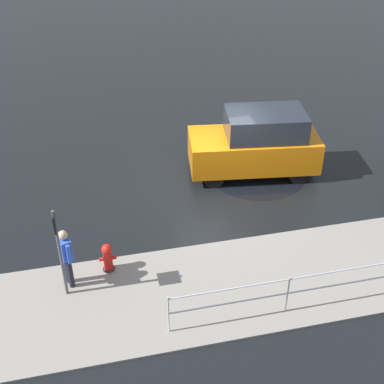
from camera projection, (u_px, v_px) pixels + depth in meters
The scene contains 8 objects.
ground_plane at pixel (220, 186), 16.19m from camera, with size 60.00×60.00×0.00m, color black.
kerb_strip at pixel (267, 279), 12.79m from camera, with size 24.00×3.20×0.04m, color gray.
moving_hatchback at pixel (256, 143), 16.28m from camera, with size 4.10×2.22×2.06m.
fire_hydrant at pixel (108, 258), 12.86m from camera, with size 0.42×0.31×0.80m.
pedestrian at pixel (66, 254), 12.13m from camera, with size 0.34×0.55×1.62m.
metal_railing at pixel (345, 279), 11.79m from camera, with size 7.98×0.04×1.05m.
sign_post at pixel (58, 242), 11.52m from camera, with size 0.07×0.44×2.40m.
puddle_patch at pixel (256, 172), 16.82m from camera, with size 3.11×3.11×0.01m, color black.
Camera 1 is at (3.85, 12.97, 8.94)m, focal length 50.00 mm.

